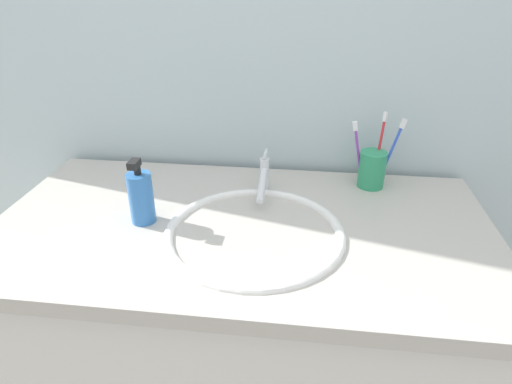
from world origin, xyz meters
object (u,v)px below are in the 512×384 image
Objects in this scene: toothbrush_blue at (392,148)px; faucet at (264,178)px; toothbrush_purple at (358,149)px; toothbrush_red at (380,144)px; toothbrush_cup at (372,169)px; soap_dispenser at (141,197)px.

faucet is at bearing -165.09° from toothbrush_blue.
faucet is 0.90× the size of toothbrush_purple.
faucet is at bearing -160.77° from toothbrush_red.
toothbrush_red is (0.02, 0.02, 0.06)m from toothbrush_cup.
toothbrush_blue is 1.16× the size of soap_dispenser.
soap_dispenser is (-0.26, -0.17, 0.02)m from faucet.
toothbrush_red is (0.06, 0.01, 0.01)m from toothbrush_purple.
soap_dispenser is (-0.50, -0.26, -0.04)m from toothbrush_purple.
soap_dispenser is at bearing -155.51° from toothbrush_cup.
toothbrush_red reaches higher than toothbrush_cup.
faucet is at bearing 32.23° from soap_dispenser.
soap_dispenser reaches higher than faucet.
faucet is 0.29m from toothbrush_cup.
faucet is 0.34m from toothbrush_blue.
toothbrush_red reaches higher than toothbrush_purple.
toothbrush_blue reaches higher than faucet.
toothbrush_purple is 0.57m from soap_dispenser.
toothbrush_blue is 0.03m from toothbrush_red.
toothbrush_cup is at bearing 24.49° from soap_dispenser.
toothbrush_blue is (0.33, 0.09, 0.06)m from faucet.
toothbrush_purple is at bearing -167.00° from toothbrush_red.
toothbrush_purple is 0.09m from toothbrush_blue.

